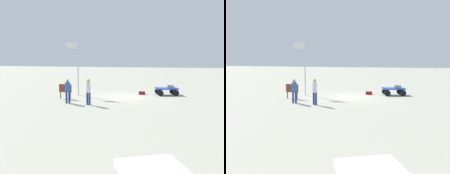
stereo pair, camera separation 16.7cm
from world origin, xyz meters
TOP-DOWN VIEW (x-y plane):
  - ground_plane at (0.00, 0.00)m, footprint 120.00×120.00m
  - luggage_cart at (-3.36, -1.76)m, footprint 2.09×1.67m
  - suitcase_tan at (-3.70, -1.70)m, footprint 0.57×0.33m
  - suitcase_navy at (-1.28, -1.56)m, footprint 0.54×0.33m
  - worker_lead at (1.73, 4.06)m, footprint 0.39×0.39m
  - worker_trailing at (3.37, 3.79)m, footprint 0.48×0.48m
  - flagpole at (4.10, 0.19)m, footprint 1.03×0.12m
  - signboard at (4.31, 2.13)m, footprint 1.07×0.15m

SIDE VIEW (x-z plane):
  - ground_plane at x=0.00m, z-range 0.00..0.00m
  - suitcase_navy at x=-1.28m, z-range 0.00..0.27m
  - luggage_cart at x=-3.36m, z-range 0.14..0.76m
  - suitcase_tan at x=-3.70m, z-range 0.62..0.89m
  - signboard at x=4.31m, z-range 0.18..1.34m
  - worker_trailing at x=3.37m, z-range 0.15..1.86m
  - worker_lead at x=1.73m, z-range 0.13..1.92m
  - flagpole at x=4.10m, z-range 0.46..5.06m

